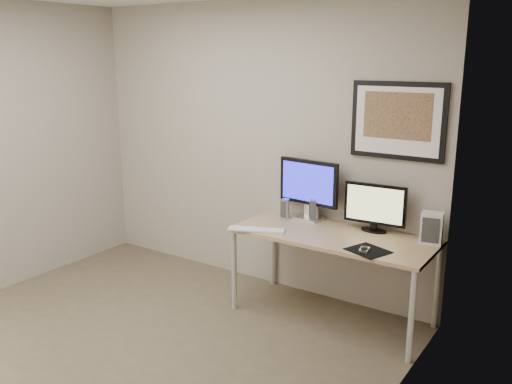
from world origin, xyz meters
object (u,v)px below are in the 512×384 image
framed_art (398,121)px  monitor_tv (375,206)px  desk (333,241)px  fan_unit (432,228)px  speaker_left (285,209)px  speaker_right (315,209)px  keyboard (256,230)px  monitor_large (308,187)px

framed_art → monitor_tv: size_ratio=1.49×
desk → fan_unit: bearing=15.6°
speaker_left → desk: bearing=-16.9°
desk → monitor_tv: monitor_tv is taller
framed_art → speaker_right: 1.03m
speaker_left → speaker_right: bearing=21.2°
fan_unit → monitor_tv: bearing=166.4°
fan_unit → speaker_left: bearing=172.5°
keyboard → fan_unit: bearing=-2.0°
monitor_large → speaker_left: size_ratio=3.26×
speaker_right → keyboard: bearing=-119.8°
desk → speaker_left: (-0.54, 0.15, 0.15)m
speaker_left → fan_unit: 1.25m
keyboard → fan_unit: 1.36m
speaker_right → keyboard: (-0.25, -0.53, -0.09)m
speaker_left → framed_art: bearing=10.2°
speaker_right → fan_unit: 1.02m
fan_unit → framed_art: bearing=150.0°
desk → fan_unit: fan_unit is taller
speaker_right → monitor_tv: bearing=-6.0°
framed_art → speaker_left: size_ratio=4.28×
monitor_large → monitor_tv: size_ratio=1.14×
desk → speaker_right: bearing=140.7°
desk → framed_art: 1.07m
monitor_large → framed_art: bearing=12.0°
desk → fan_unit: size_ratio=6.58×
desk → fan_unit: 0.76m
desk → speaker_left: bearing=164.4°
monitor_tv → keyboard: 0.97m
desk → monitor_tv: size_ratio=3.18×
framed_art → monitor_large: bearing=-173.3°
monitor_tv → fan_unit: (0.47, -0.03, -0.09)m
keyboard → speaker_right: bearing=41.7°
desk → monitor_large: size_ratio=2.80×
monitor_tv → fan_unit: monitor_tv is taller
keyboard → speaker_left: bearing=65.2°
speaker_right → monitor_large: bearing=177.0°
speaker_left → keyboard: 0.43m
framed_art → desk: bearing=-136.5°
monitor_large → speaker_right: bearing=6.4°
fan_unit → monitor_large: bearing=167.8°
desk → fan_unit: (0.71, 0.20, 0.19)m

